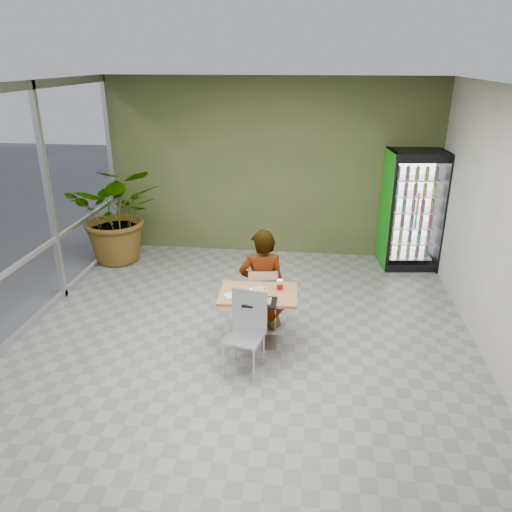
# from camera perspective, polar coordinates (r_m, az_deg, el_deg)

# --- Properties ---
(ground) EXTENTS (7.00, 7.00, 0.00)m
(ground) POSITION_cam_1_polar(r_m,az_deg,el_deg) (6.51, -1.52, -10.56)
(ground) COLOR gray
(ground) RESTS_ON ground
(room_envelope) EXTENTS (6.00, 7.00, 3.20)m
(room_envelope) POSITION_cam_1_polar(r_m,az_deg,el_deg) (5.82, -1.68, 2.87)
(room_envelope) COLOR silver
(room_envelope) RESTS_ON ground
(storefront_frame) EXTENTS (0.10, 7.00, 3.20)m
(storefront_frame) POSITION_cam_1_polar(r_m,az_deg,el_deg) (6.92, -27.12, 3.55)
(storefront_frame) COLOR silver
(storefront_frame) RESTS_ON ground
(dining_table) EXTENTS (1.00, 0.72, 0.75)m
(dining_table) POSITION_cam_1_polar(r_m,az_deg,el_deg) (6.33, 0.23, -5.95)
(dining_table) COLOR #BC7950
(dining_table) RESTS_ON ground
(chair_far) EXTENTS (0.44, 0.44, 0.88)m
(chair_far) POSITION_cam_1_polar(r_m,az_deg,el_deg) (6.75, 0.78, -4.29)
(chair_far) COLOR silver
(chair_far) RESTS_ON ground
(chair_near) EXTENTS (0.51, 0.51, 0.97)m
(chair_near) POSITION_cam_1_polar(r_m,az_deg,el_deg) (5.89, -1.07, -7.88)
(chair_near) COLOR silver
(chair_near) RESTS_ON ground
(seated_woman) EXTENTS (0.68, 0.49, 1.72)m
(seated_woman) POSITION_cam_1_polar(r_m,az_deg,el_deg) (6.77, 0.71, -3.82)
(seated_woman) COLOR black
(seated_woman) RESTS_ON ground
(pizza_plate) EXTENTS (0.34, 0.29, 0.03)m
(pizza_plate) POSITION_cam_1_polar(r_m,az_deg,el_deg) (6.26, 0.22, -3.93)
(pizza_plate) COLOR white
(pizza_plate) RESTS_ON dining_table
(soda_cup) EXTENTS (0.08, 0.08, 0.15)m
(soda_cup) POSITION_cam_1_polar(r_m,az_deg,el_deg) (6.25, 2.74, -3.43)
(soda_cup) COLOR white
(soda_cup) RESTS_ON dining_table
(napkin_stack) EXTENTS (0.21, 0.21, 0.02)m
(napkin_stack) POSITION_cam_1_polar(r_m,az_deg,el_deg) (6.14, -2.91, -4.57)
(napkin_stack) COLOR white
(napkin_stack) RESTS_ON dining_table
(cafeteria_tray) EXTENTS (0.41, 0.30, 0.02)m
(cafeteria_tray) POSITION_cam_1_polar(r_m,az_deg,el_deg) (5.98, 0.43, -5.28)
(cafeteria_tray) COLOR black
(cafeteria_tray) RESTS_ON dining_table
(beverage_fridge) EXTENTS (1.02, 0.83, 2.04)m
(beverage_fridge) POSITION_cam_1_polar(r_m,az_deg,el_deg) (9.06, 17.42, 5.03)
(beverage_fridge) COLOR black
(beverage_fridge) RESTS_ON ground
(potted_plant) EXTENTS (1.86, 1.69, 1.78)m
(potted_plant) POSITION_cam_1_polar(r_m,az_deg,el_deg) (9.24, -15.50, 4.70)
(potted_plant) COLOR #2A6B30
(potted_plant) RESTS_ON ground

